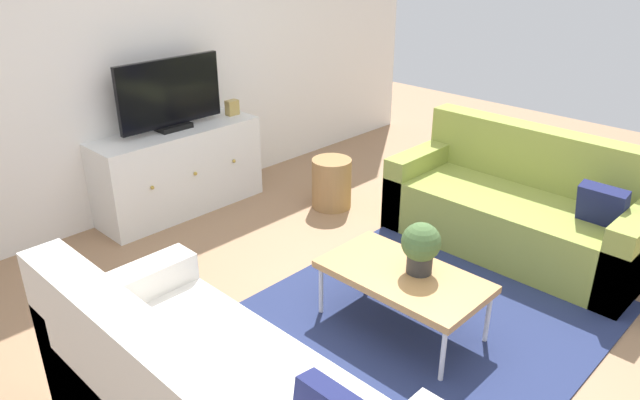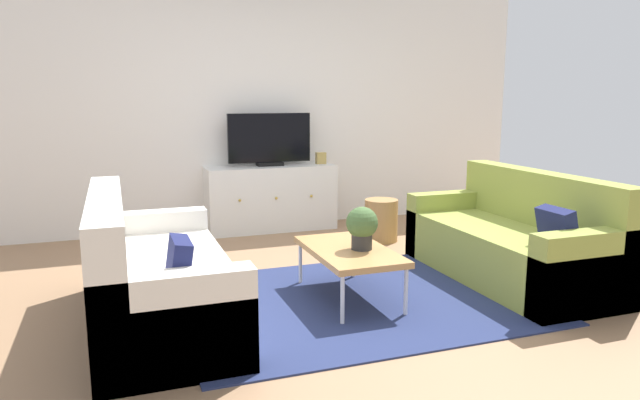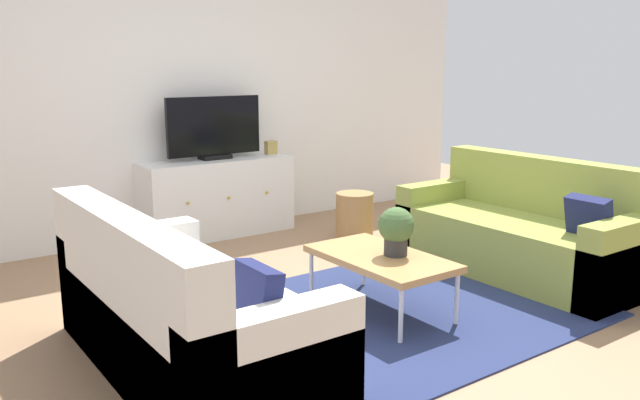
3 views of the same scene
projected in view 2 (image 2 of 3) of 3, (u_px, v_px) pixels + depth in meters
ground_plane at (347, 294)px, 4.34m from camera, size 10.00×10.00×0.00m
wall_back at (262, 107)px, 6.46m from camera, size 6.40×0.12×2.70m
area_rug at (355, 300)px, 4.20m from camera, size 2.50×1.90×0.01m
couch_left_side at (148, 282)px, 3.71m from camera, size 0.84×1.85×0.87m
couch_right_side at (516, 244)px, 4.67m from camera, size 0.84×1.85×0.87m
coffee_table at (349, 252)px, 4.18m from camera, size 0.54×0.97×0.38m
potted_plant at (362, 226)px, 4.12m from camera, size 0.23×0.23×0.31m
tv_console at (271, 198)px, 6.38m from camera, size 1.42×0.47×0.72m
flat_screen_tv at (269, 140)px, 6.29m from camera, size 0.92×0.16×0.57m
mantel_clock at (321, 158)px, 6.50m from camera, size 0.11×0.07×0.13m
wicker_basket at (381, 220)px, 5.90m from camera, size 0.34×0.34×0.43m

